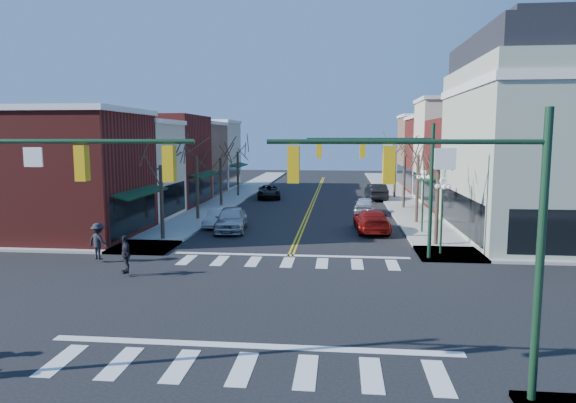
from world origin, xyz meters
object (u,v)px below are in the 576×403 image
(lamppost_corner, at_px, (442,203))
(lamppost_midblock, at_px, (423,190))
(car_left_far, at_px, (269,192))
(pedestrian_dark_b, at_px, (98,241))
(car_right_far, at_px, (376,192))
(car_left_mid, at_px, (219,217))
(car_right_mid, at_px, (365,205))
(victorian_corner, at_px, (560,134))
(car_right_near, at_px, (372,221))
(car_left_near, at_px, (231,219))
(pedestrian_dark_a, at_px, (126,254))

(lamppost_corner, distance_m, lamppost_midblock, 6.50)
(car_left_far, height_order, pedestrian_dark_b, pedestrian_dark_b)
(lamppost_midblock, distance_m, car_left_far, 22.86)
(lamppost_corner, distance_m, car_right_far, 25.43)
(car_left_mid, xyz_separation_m, car_left_far, (1.28, 17.27, 0.05))
(car_right_mid, bearing_deg, car_left_far, -40.05)
(victorian_corner, height_order, car_left_far, victorian_corner)
(lamppost_midblock, height_order, car_right_mid, lamppost_midblock)
(lamppost_corner, xyz_separation_m, pedestrian_dark_b, (-18.02, -3.21, -1.85))
(car_left_mid, height_order, car_right_near, car_right_near)
(victorian_corner, xyz_separation_m, pedestrian_dark_b, (-26.32, -9.21, -5.55))
(lamppost_midblock, bearing_deg, car_left_mid, 174.40)
(car_left_mid, distance_m, car_left_far, 17.32)
(car_left_far, distance_m, car_right_far, 11.20)
(car_left_far, bearing_deg, victorian_corner, -49.09)
(lamppost_corner, bearing_deg, victorian_corner, 35.86)
(lamppost_midblock, bearing_deg, car_right_far, 95.48)
(car_left_far, distance_m, car_right_mid, 13.53)
(car_left_far, relative_size, car_right_mid, 1.23)
(car_left_far, xyz_separation_m, car_right_near, (9.67, -18.23, 0.07))
(car_right_mid, bearing_deg, pedestrian_dark_b, 56.95)
(car_left_near, bearing_deg, pedestrian_dark_b, -124.07)
(car_right_near, xyz_separation_m, pedestrian_dark_b, (-14.68, -10.15, 0.33))
(pedestrian_dark_b, bearing_deg, car_left_far, -78.35)
(car_right_near, distance_m, car_right_mid, 8.70)
(lamppost_corner, bearing_deg, lamppost_midblock, 90.00)
(lamppost_corner, bearing_deg, pedestrian_dark_b, -169.90)
(pedestrian_dark_b, bearing_deg, car_left_mid, -86.92)
(car_left_near, relative_size, car_right_mid, 1.20)
(pedestrian_dark_b, bearing_deg, car_right_far, -97.98)
(car_left_near, bearing_deg, car_right_mid, 38.84)
(victorian_corner, xyz_separation_m, pedestrian_dark_a, (-23.80, -11.64, -5.61))
(lamppost_midblock, relative_size, car_left_mid, 1.07)
(victorian_corner, height_order, pedestrian_dark_a, victorian_corner)
(lamppost_midblock, distance_m, car_left_near, 13.18)
(car_left_mid, bearing_deg, car_right_far, 56.19)
(car_left_far, xyz_separation_m, car_right_mid, (9.60, -9.53, -0.01))
(lamppost_corner, bearing_deg, car_left_near, 154.72)
(car_left_near, height_order, pedestrian_dark_a, pedestrian_dark_a)
(lamppost_midblock, xyz_separation_m, pedestrian_dark_b, (-18.02, -9.71, -1.85))
(car_left_near, height_order, pedestrian_dark_b, pedestrian_dark_b)
(car_left_mid, height_order, pedestrian_dark_b, pedestrian_dark_b)
(lamppost_corner, xyz_separation_m, lamppost_midblock, (0.00, 6.50, 0.00))
(lamppost_corner, relative_size, car_right_mid, 1.04)
(car_left_mid, distance_m, pedestrian_dark_b, 11.73)
(lamppost_corner, bearing_deg, car_left_far, 117.32)
(pedestrian_dark_b, bearing_deg, pedestrian_dark_a, 157.71)
(car_left_near, distance_m, car_right_mid, 13.50)
(lamppost_corner, height_order, car_left_far, lamppost_corner)
(car_right_near, height_order, car_right_mid, car_right_near)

